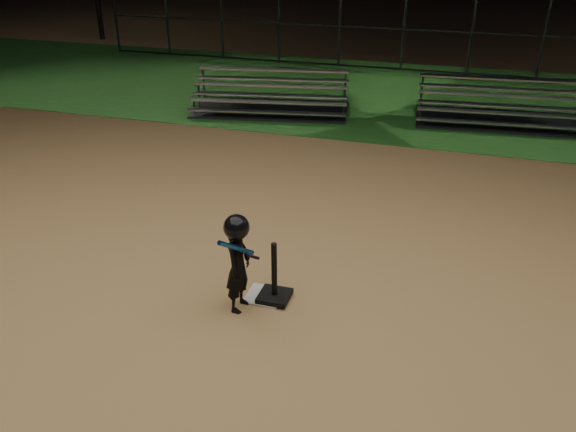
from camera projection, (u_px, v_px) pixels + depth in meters
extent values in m
plane|color=tan|center=(265.00, 296.00, 7.38)|extent=(80.00, 80.00, 0.00)
cube|color=#1E521A|center=(386.00, 94.00, 15.92)|extent=(60.00, 8.00, 0.01)
cube|color=beige|center=(265.00, 296.00, 7.38)|extent=(0.45, 0.45, 0.02)
cube|color=black|center=(275.00, 296.00, 7.30)|extent=(0.38, 0.38, 0.06)
cylinder|color=black|center=(274.00, 269.00, 7.13)|extent=(0.07, 0.07, 0.71)
imported|color=black|center=(238.00, 268.00, 6.93)|extent=(0.29, 0.42, 1.12)
sphere|color=black|center=(236.00, 227.00, 6.68)|extent=(0.30, 0.30, 0.30)
cylinder|color=blue|center=(236.00, 248.00, 6.62)|extent=(0.24, 0.55, 0.42)
cylinder|color=black|center=(254.00, 257.00, 6.75)|extent=(0.10, 0.19, 0.14)
cube|color=silver|center=(267.00, 102.00, 13.93)|extent=(3.72, 0.88, 0.04)
cube|color=silver|center=(266.00, 112.00, 13.78)|extent=(3.72, 0.88, 0.03)
cube|color=silver|center=(271.00, 85.00, 14.27)|extent=(3.72, 0.88, 0.04)
cube|color=silver|center=(269.00, 95.00, 14.12)|extent=(3.72, 0.88, 0.03)
cube|color=silver|center=(273.00, 70.00, 14.61)|extent=(3.72, 0.88, 0.04)
cube|color=silver|center=(272.00, 79.00, 14.45)|extent=(3.72, 0.88, 0.03)
cube|color=#38383D|center=(271.00, 110.00, 14.55)|extent=(4.01, 2.46, 0.06)
cube|color=#AAAAAE|center=(502.00, 113.00, 13.13)|extent=(3.74, 0.55, 0.04)
cube|color=#AAAAAE|center=(502.00, 124.00, 12.98)|extent=(3.74, 0.55, 0.03)
cube|color=#AAAAAE|center=(502.00, 95.00, 13.47)|extent=(3.74, 0.55, 0.04)
cube|color=#AAAAAE|center=(502.00, 106.00, 13.31)|extent=(3.74, 0.55, 0.03)
cube|color=#AAAAAE|center=(501.00, 79.00, 13.80)|extent=(3.74, 0.55, 0.04)
cube|color=#AAAAAE|center=(501.00, 89.00, 13.64)|extent=(3.74, 0.55, 0.03)
cube|color=#38383D|center=(498.00, 121.00, 13.74)|extent=(3.88, 2.14, 0.06)
cube|color=#38383D|center=(400.00, 69.00, 18.46)|extent=(20.00, 0.05, 0.05)
cube|color=#38383D|center=(404.00, 29.00, 17.92)|extent=(20.00, 0.05, 0.05)
cylinder|color=#38383D|center=(115.00, 15.00, 20.54)|extent=(0.08, 0.08, 2.50)
cylinder|color=#38383D|center=(250.00, 22.00, 19.23)|extent=(0.08, 0.08, 2.50)
cylinder|color=#38383D|center=(404.00, 29.00, 17.92)|extent=(0.08, 0.08, 2.50)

